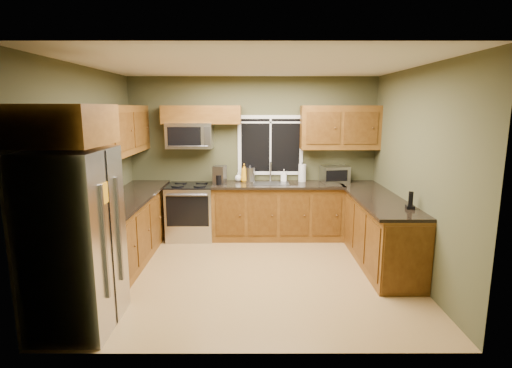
{
  "coord_description": "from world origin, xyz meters",
  "views": [
    {
      "loc": [
        0.04,
        -5.06,
        2.19
      ],
      "look_at": [
        0.05,
        0.35,
        1.15
      ],
      "focal_mm": 28.0,
      "sensor_mm": 36.0,
      "label": 1
    }
  ],
  "objects_px": {
    "kettle": "(250,174)",
    "soap_bottle_c": "(238,177)",
    "coffee_maker": "(220,176)",
    "paper_towel_roll": "(302,173)",
    "soap_bottle_b": "(284,175)",
    "cordless_phone": "(410,204)",
    "refrigerator": "(75,241)",
    "range": "(191,211)",
    "soap_bottle_a": "(244,173)",
    "toaster_oven": "(335,174)",
    "microwave": "(190,136)"
  },
  "relations": [
    {
      "from": "coffee_maker",
      "to": "refrigerator",
      "type": "bearing_deg",
      "value": -113.52
    },
    {
      "from": "paper_towel_roll",
      "to": "soap_bottle_c",
      "type": "bearing_deg",
      "value": 178.95
    },
    {
      "from": "kettle",
      "to": "soap_bottle_c",
      "type": "bearing_deg",
      "value": 165.96
    },
    {
      "from": "refrigerator",
      "to": "soap_bottle_c",
      "type": "distance_m",
      "value": 3.35
    },
    {
      "from": "refrigerator",
      "to": "range",
      "type": "height_order",
      "value": "refrigerator"
    },
    {
      "from": "kettle",
      "to": "soap_bottle_c",
      "type": "height_order",
      "value": "kettle"
    },
    {
      "from": "soap_bottle_c",
      "to": "paper_towel_roll",
      "type": "bearing_deg",
      "value": -1.05
    },
    {
      "from": "microwave",
      "to": "soap_bottle_a",
      "type": "xyz_separation_m",
      "value": [
        0.9,
        0.05,
        -0.63
      ]
    },
    {
      "from": "kettle",
      "to": "paper_towel_roll",
      "type": "distance_m",
      "value": 0.89
    },
    {
      "from": "toaster_oven",
      "to": "paper_towel_roll",
      "type": "height_order",
      "value": "paper_towel_roll"
    },
    {
      "from": "range",
      "to": "soap_bottle_a",
      "type": "height_order",
      "value": "soap_bottle_a"
    },
    {
      "from": "soap_bottle_a",
      "to": "cordless_phone",
      "type": "height_order",
      "value": "soap_bottle_a"
    },
    {
      "from": "soap_bottle_c",
      "to": "cordless_phone",
      "type": "height_order",
      "value": "cordless_phone"
    },
    {
      "from": "soap_bottle_a",
      "to": "kettle",
      "type": "bearing_deg",
      "value": -2.96
    },
    {
      "from": "kettle",
      "to": "soap_bottle_c",
      "type": "relative_size",
      "value": 1.89
    },
    {
      "from": "refrigerator",
      "to": "soap_bottle_a",
      "type": "bearing_deg",
      "value": 61.73
    },
    {
      "from": "toaster_oven",
      "to": "soap_bottle_c",
      "type": "distance_m",
      "value": 1.65
    },
    {
      "from": "toaster_oven",
      "to": "coffee_maker",
      "type": "bearing_deg",
      "value": -174.65
    },
    {
      "from": "soap_bottle_b",
      "to": "cordless_phone",
      "type": "bearing_deg",
      "value": -52.87
    },
    {
      "from": "soap_bottle_a",
      "to": "soap_bottle_c",
      "type": "relative_size",
      "value": 1.95
    },
    {
      "from": "microwave",
      "to": "paper_towel_roll",
      "type": "bearing_deg",
      "value": 2.25
    },
    {
      "from": "microwave",
      "to": "soap_bottle_c",
      "type": "distance_m",
      "value": 1.07
    },
    {
      "from": "soap_bottle_c",
      "to": "toaster_oven",
      "type": "bearing_deg",
      "value": -2.92
    },
    {
      "from": "microwave",
      "to": "soap_bottle_b",
      "type": "xyz_separation_m",
      "value": [
        1.58,
        0.09,
        -0.69
      ]
    },
    {
      "from": "soap_bottle_a",
      "to": "soap_bottle_c",
      "type": "height_order",
      "value": "soap_bottle_a"
    },
    {
      "from": "soap_bottle_c",
      "to": "coffee_maker",
      "type": "bearing_deg",
      "value": -138.36
    },
    {
      "from": "paper_towel_roll",
      "to": "soap_bottle_a",
      "type": "xyz_separation_m",
      "value": [
        -0.99,
        -0.02,
        0.01
      ]
    },
    {
      "from": "toaster_oven",
      "to": "soap_bottle_c",
      "type": "relative_size",
      "value": 3.07
    },
    {
      "from": "soap_bottle_a",
      "to": "soap_bottle_c",
      "type": "bearing_deg",
      "value": 155.86
    },
    {
      "from": "soap_bottle_a",
      "to": "refrigerator",
      "type": "bearing_deg",
      "value": -118.27
    },
    {
      "from": "soap_bottle_a",
      "to": "soap_bottle_b",
      "type": "relative_size",
      "value": 1.51
    },
    {
      "from": "soap_bottle_b",
      "to": "soap_bottle_c",
      "type": "relative_size",
      "value": 1.29
    },
    {
      "from": "refrigerator",
      "to": "toaster_oven",
      "type": "relative_size",
      "value": 3.71
    },
    {
      "from": "toaster_oven",
      "to": "soap_bottle_a",
      "type": "height_order",
      "value": "soap_bottle_a"
    },
    {
      "from": "soap_bottle_b",
      "to": "soap_bottle_c",
      "type": "distance_m",
      "value": 0.78
    },
    {
      "from": "cordless_phone",
      "to": "toaster_oven",
      "type": "bearing_deg",
      "value": 107.83
    },
    {
      "from": "kettle",
      "to": "microwave",
      "type": "bearing_deg",
      "value": -177.47
    },
    {
      "from": "soap_bottle_b",
      "to": "coffee_maker",
      "type": "bearing_deg",
      "value": -166.2
    },
    {
      "from": "refrigerator",
      "to": "soap_bottle_a",
      "type": "relative_size",
      "value": 5.82
    },
    {
      "from": "range",
      "to": "cordless_phone",
      "type": "height_order",
      "value": "cordless_phone"
    },
    {
      "from": "range",
      "to": "soap_bottle_c",
      "type": "distance_m",
      "value": 1.0
    },
    {
      "from": "paper_towel_roll",
      "to": "cordless_phone",
      "type": "bearing_deg",
      "value": -59.02
    },
    {
      "from": "range",
      "to": "soap_bottle_a",
      "type": "distance_m",
      "value": 1.11
    },
    {
      "from": "coffee_maker",
      "to": "soap_bottle_b",
      "type": "xyz_separation_m",
      "value": [
        1.08,
        0.27,
        -0.04
      ]
    },
    {
      "from": "refrigerator",
      "to": "kettle",
      "type": "relative_size",
      "value": 6.01
    },
    {
      "from": "coffee_maker",
      "to": "soap_bottle_c",
      "type": "relative_size",
      "value": 1.93
    },
    {
      "from": "refrigerator",
      "to": "paper_towel_roll",
      "type": "height_order",
      "value": "refrigerator"
    },
    {
      "from": "kettle",
      "to": "cordless_phone",
      "type": "xyz_separation_m",
      "value": [
        2.03,
        -1.86,
        -0.07
      ]
    },
    {
      "from": "toaster_oven",
      "to": "cordless_phone",
      "type": "xyz_separation_m",
      "value": [
        0.59,
        -1.83,
        -0.07
      ]
    },
    {
      "from": "coffee_maker",
      "to": "cordless_phone",
      "type": "height_order",
      "value": "coffee_maker"
    }
  ]
}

